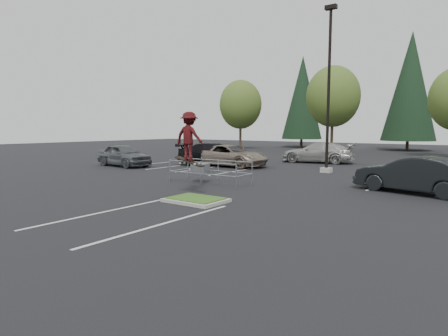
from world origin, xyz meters
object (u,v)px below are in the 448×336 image
Objects in this scene: car_l_grey at (124,155)px; car_r_charc at (414,175)px; decid_a at (241,106)px; decid_b at (333,98)px; car_l_tan at (231,156)px; car_l_black at (214,154)px; conif_b at (410,86)px; car_far_silver at (318,153)px; light_pole at (328,99)px; cart_corral at (202,168)px; skateboarder at (189,137)px; conif_a at (302,98)px.

car_l_grey is 0.99× the size of car_r_charc.
car_r_charc is at bearing -43.46° from decid_a.
decid_b is at bearing 2.39° from decid_a.
car_l_black is at bearing 90.35° from car_l_tan.
car_far_silver is (-2.50, -22.50, -7.03)m from conif_b.
light_pole is at bearing -85.56° from car_l_tan.
decid_a is 1.87× the size of car_l_grey.
cart_corral is at bearing -11.39° from car_far_silver.
decid_b is at bearing -84.05° from skateboarder.
car_l_grey reaches higher than cart_corral.
conif_a is 39.25m from car_r_charc.
car_l_tan is (7.50, -28.50, -6.31)m from conif_a.
car_l_grey reaches higher than car_r_charc.
car_l_tan is 1.01× the size of car_far_silver.
conif_a is at bearing 130.17° from decid_b.
car_far_silver is at bearing 116.54° from light_pole.
conif_a is at bearing -161.87° from car_far_silver.
cart_corral is 9.74m from car_r_charc.
car_r_charc is at bearing -58.40° from conif_a.
car_l_black is 1.21× the size of car_l_grey.
conif_a is 38.20m from cart_corral.
car_l_tan is at bearing -96.52° from car_r_charc.
conif_a is 2.26× the size of car_l_black.
car_r_charc is (7.50, 6.00, -1.64)m from skateboarder.
car_l_grey is (-13.41, -5.00, -3.75)m from light_pole.
cart_corral is 0.87× the size of car_r_charc.
decid_a is at bearing -177.61° from decid_b.
car_r_charc is (24.31, -23.03, -4.79)m from decid_a.
car_far_silver is (3.51, -12.53, -5.23)m from decid_b.
conif_b is 39.89m from skateboarder.
light_pole is 1.80× the size of car_far_silver.
conif_a is at bearing -135.55° from car_r_charc.
conif_b is 2.58× the size of car_far_silver.
car_far_silver is at bearing -37.80° from decid_a.
conif_a reaches higher than decid_b.
light_pole is at bearing -44.25° from decid_a.
car_l_grey is at bearing -77.15° from car_r_charc.
car_l_tan is 13.57m from car_r_charc.
decid_a is 0.92× the size of decid_b.
conif_b is (-0.50, 28.50, 3.29)m from light_pole.
car_l_black is (-5.03, 7.51, 0.10)m from cart_corral.
light_pole is 2.12× the size of car_l_grey.
conif_b is at bearing -156.50° from car_r_charc.
car_far_silver reaches higher than car_l_grey.
light_pole is at bearing 65.13° from cart_corral.
decid_b is 19.75m from car_l_tan.
conif_b reaches higher than skateboarder.
cart_corral is at bearing -83.47° from decid_b.
car_l_tan is 0.98× the size of car_l_black.
conif_b reaches higher than decid_a.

